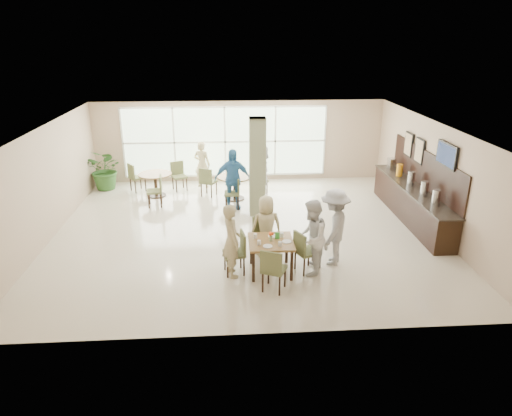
{
  "coord_description": "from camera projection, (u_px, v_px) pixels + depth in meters",
  "views": [
    {
      "loc": [
        -0.46,
        -11.17,
        4.96
      ],
      "look_at": [
        0.2,
        -1.2,
        1.1
      ],
      "focal_mm": 32.0,
      "sensor_mm": 36.0,
      "label": 1
    }
  ],
  "objects": [
    {
      "name": "framed_art_a",
      "position": [
        419.0,
        151.0,
        12.78
      ],
      "size": [
        0.05,
        0.55,
        0.7
      ],
      "color": "black",
      "rests_on": "ground"
    },
    {
      "name": "teen_left",
      "position": [
        231.0,
        241.0,
        9.7
      ],
      "size": [
        0.54,
        0.68,
        1.63
      ],
      "primitive_type": "imported",
      "rotation": [
        0.0,
        0.0,
        1.86
      ],
      "color": "tan",
      "rests_on": "ground"
    },
    {
      "name": "window_bank",
      "position": [
        225.0,
        142.0,
        15.83
      ],
      "size": [
        7.0,
        0.04,
        7.0
      ],
      "color": "silver",
      "rests_on": "ground"
    },
    {
      "name": "round_table_left",
      "position": [
        155.0,
        179.0,
        14.6
      ],
      "size": [
        1.06,
        1.06,
        0.75
      ],
      "color": "brown",
      "rests_on": "ground"
    },
    {
      "name": "adult_a",
      "position": [
        232.0,
        179.0,
        13.44
      ],
      "size": [
        1.12,
        0.71,
        1.82
      ],
      "primitive_type": "imported",
      "rotation": [
        0.0,
        0.0,
        0.1
      ],
      "color": "teal",
      "rests_on": "ground"
    },
    {
      "name": "ground",
      "position": [
        246.0,
        230.0,
        12.21
      ],
      "size": [
        10.0,
        10.0,
        0.0
      ],
      "primitive_type": "plane",
      "color": "beige",
      "rests_on": "ground"
    },
    {
      "name": "teen_right",
      "position": [
        311.0,
        238.0,
        9.78
      ],
      "size": [
        0.87,
        0.98,
        1.68
      ],
      "primitive_type": "imported",
      "rotation": [
        0.0,
        0.0,
        -1.9
      ],
      "color": "white",
      "rests_on": "ground"
    },
    {
      "name": "potted_plant",
      "position": [
        106.0,
        169.0,
        15.19
      ],
      "size": [
        1.62,
        1.62,
        1.38
      ],
      "primitive_type": "imported",
      "rotation": [
        0.0,
        0.0,
        -0.38
      ],
      "color": "#2D5B24",
      "rests_on": "ground"
    },
    {
      "name": "buffet_counter",
      "position": [
        412.0,
        201.0,
        12.77
      ],
      "size": [
        0.64,
        4.7,
        1.95
      ],
      "color": "black",
      "rests_on": "ground"
    },
    {
      "name": "tabletop_clutter",
      "position": [
        272.0,
        239.0,
        9.8
      ],
      "size": [
        0.8,
        0.7,
        0.21
      ],
      "color": "white",
      "rests_on": "main_table"
    },
    {
      "name": "teen_far",
      "position": [
        266.0,
        226.0,
        10.59
      ],
      "size": [
        0.77,
        0.48,
        1.48
      ],
      "primitive_type": "imported",
      "rotation": [
        0.0,
        0.0,
        3.26
      ],
      "color": "tan",
      "rests_on": "ground"
    },
    {
      "name": "adult_standing",
      "position": [
        202.0,
        164.0,
        15.39
      ],
      "size": [
        0.67,
        0.56,
        1.58
      ],
      "primitive_type": "imported",
      "rotation": [
        0.0,
        0.0,
        2.77
      ],
      "color": "tan",
      "rests_on": "ground"
    },
    {
      "name": "teen_standing",
      "position": [
        334.0,
        227.0,
        10.19
      ],
      "size": [
        1.09,
        1.32,
        1.78
      ],
      "primitive_type": "imported",
      "rotation": [
        0.0,
        0.0,
        -2.02
      ],
      "color": "#A8A8AA",
      "rests_on": "ground"
    },
    {
      "name": "adult_b",
      "position": [
        261.0,
        172.0,
        14.27
      ],
      "size": [
        0.78,
        1.66,
        1.76
      ],
      "primitive_type": "imported",
      "rotation": [
        0.0,
        0.0,
        -1.52
      ],
      "color": "white",
      "rests_on": "ground"
    },
    {
      "name": "main_table",
      "position": [
        271.0,
        245.0,
        9.87
      ],
      "size": [
        0.96,
        0.96,
        0.75
      ],
      "color": "brown",
      "rests_on": "ground"
    },
    {
      "name": "round_table_right",
      "position": [
        235.0,
        182.0,
        14.33
      ],
      "size": [
        1.08,
        1.08,
        0.75
      ],
      "color": "brown",
      "rests_on": "ground"
    },
    {
      "name": "wall_tv",
      "position": [
        447.0,
        155.0,
        11.18
      ],
      "size": [
        0.06,
        1.0,
        0.58
      ],
      "color": "black",
      "rests_on": "ground"
    },
    {
      "name": "chairs_table_left",
      "position": [
        157.0,
        181.0,
        14.67
      ],
      "size": [
        1.99,
        2.02,
        0.95
      ],
      "color": "#586135",
      "rests_on": "ground"
    },
    {
      "name": "room_shell",
      "position": [
        245.0,
        169.0,
        11.6
      ],
      "size": [
        10.0,
        10.0,
        10.0
      ],
      "color": "white",
      "rests_on": "ground"
    },
    {
      "name": "framed_art_b",
      "position": [
        409.0,
        144.0,
        13.53
      ],
      "size": [
        0.05,
        0.55,
        0.7
      ],
      "color": "black",
      "rests_on": "ground"
    },
    {
      "name": "column",
      "position": [
        257.0,
        167.0,
        12.85
      ],
      "size": [
        0.45,
        0.45,
        2.8
      ],
      "primitive_type": "cube",
      "color": "#696F4D",
      "rests_on": "ground"
    },
    {
      "name": "chairs_main_table",
      "position": [
        270.0,
        252.0,
        9.94
      ],
      "size": [
        2.15,
        2.12,
        0.95
      ],
      "color": "#586135",
      "rests_on": "ground"
    },
    {
      "name": "chairs_table_right",
      "position": [
        234.0,
        185.0,
        14.36
      ],
      "size": [
        2.24,
        1.78,
        0.95
      ],
      "color": "#586135",
      "rests_on": "ground"
    }
  ]
}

